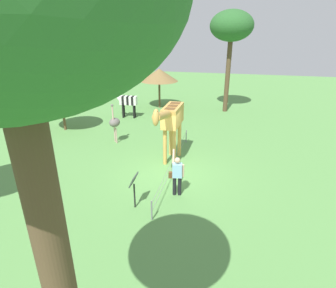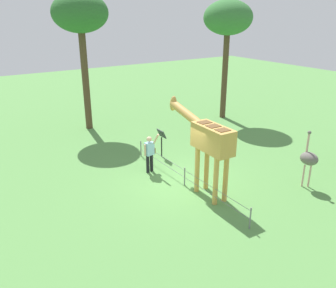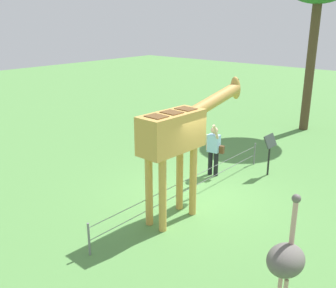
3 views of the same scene
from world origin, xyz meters
name	(u,v)px [view 2 (image 2 of 3)]	position (x,y,z in m)	size (l,w,h in m)	color
ground_plane	(186,185)	(0.00, 0.00, 0.00)	(60.00, 60.00, 0.00)	#568E47
giraffe	(207,139)	(-0.91, -0.23, 2.14)	(3.65, 0.75, 3.28)	gold
visitor	(150,152)	(1.79, 0.59, 0.90)	(0.56, 0.58, 1.77)	black
ostrich	(309,159)	(-2.65, -3.78, 1.18)	(0.70, 0.56, 2.25)	#CC9E93
tree_east	(228,20)	(6.30, -7.42, 5.89)	(2.86, 2.86, 7.02)	brown
tree_northeast	(80,16)	(8.83, 0.55, 6.15)	(2.95, 2.95, 7.33)	brown
info_sign	(162,137)	(2.94, -0.71, 0.95)	(0.56, 0.21, 1.32)	black
wire_fence	(185,176)	(0.00, 0.08, 0.40)	(7.05, 0.05, 0.75)	slate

